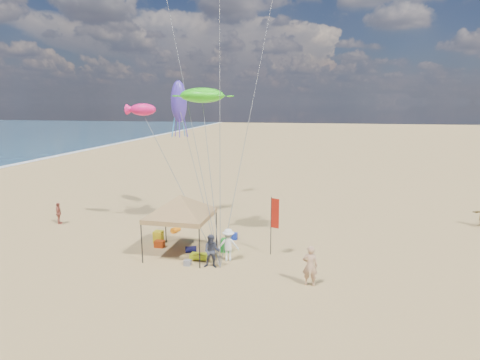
% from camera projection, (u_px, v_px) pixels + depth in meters
% --- Properties ---
extents(ground, '(280.00, 280.00, 0.00)m').
position_uv_depth(ground, '(228.00, 273.00, 18.94)').
color(ground, tan).
rests_on(ground, ground).
extents(canopy_tent, '(6.20, 6.20, 3.82)m').
position_uv_depth(canopy_tent, '(180.00, 197.00, 20.71)').
color(canopy_tent, black).
rests_on(canopy_tent, ground).
extents(feather_flag, '(0.46, 0.21, 3.20)m').
position_uv_depth(feather_flag, '(274.00, 217.00, 20.80)').
color(feather_flag, black).
rests_on(feather_flag, ground).
extents(cooler_red, '(0.54, 0.38, 0.38)m').
position_uv_depth(cooler_red, '(159.00, 244.00, 22.34)').
color(cooler_red, '#BD3B0F').
rests_on(cooler_red, ground).
extents(cooler_blue, '(0.54, 0.38, 0.38)m').
position_uv_depth(cooler_blue, '(233.00, 236.00, 23.64)').
color(cooler_blue, '#132A9C').
rests_on(cooler_blue, ground).
extents(bag_navy, '(0.69, 0.54, 0.36)m').
position_uv_depth(bag_navy, '(191.00, 249.00, 21.52)').
color(bag_navy, '#0C0B33').
rests_on(bag_navy, ground).
extents(bag_orange, '(0.54, 0.69, 0.36)m').
position_uv_depth(bag_orange, '(176.00, 230.00, 24.87)').
color(bag_orange, orange).
rests_on(bag_orange, ground).
extents(chair_green, '(0.50, 0.50, 0.70)m').
position_uv_depth(chair_green, '(226.00, 245.00, 21.67)').
color(chair_green, '#188722').
rests_on(chair_green, ground).
extents(chair_yellow, '(0.50, 0.50, 0.70)m').
position_uv_depth(chair_yellow, '(158.00, 237.00, 23.03)').
color(chair_yellow, yellow).
rests_on(chair_yellow, ground).
extents(crate_grey, '(0.34, 0.30, 0.28)m').
position_uv_depth(crate_grey, '(187.00, 263.00, 19.85)').
color(crate_grey, slate).
rests_on(crate_grey, ground).
extents(beach_cart, '(0.90, 0.50, 0.24)m').
position_uv_depth(beach_cart, '(199.00, 256.00, 20.54)').
color(beach_cart, '#BFDC18').
rests_on(beach_cart, ground).
extents(person_near_a, '(0.68, 0.45, 1.86)m').
position_uv_depth(person_near_a, '(310.00, 266.00, 17.54)').
color(person_near_a, tan).
rests_on(person_near_a, ground).
extents(person_near_b, '(0.89, 0.72, 1.70)m').
position_uv_depth(person_near_b, '(212.00, 251.00, 19.45)').
color(person_near_b, '#353949').
rests_on(person_near_b, ground).
extents(person_near_c, '(1.18, 0.77, 1.72)m').
position_uv_depth(person_near_c, '(228.00, 245.00, 20.33)').
color(person_near_c, white).
rests_on(person_near_c, ground).
extents(person_far_a, '(0.68, 0.93, 1.47)m').
position_uv_depth(person_far_a, '(59.00, 213.00, 26.51)').
color(person_far_a, '#A75240').
rests_on(person_far_a, ground).
extents(turtle_kite, '(2.84, 2.39, 0.86)m').
position_uv_depth(turtle_kite, '(202.00, 95.00, 22.87)').
color(turtle_kite, '#34F21A').
rests_on(turtle_kite, ground).
extents(fish_kite, '(1.71, 0.96, 0.73)m').
position_uv_depth(fish_kite, '(143.00, 110.00, 23.79)').
color(fish_kite, '#FC166E').
rests_on(fish_kite, ground).
extents(squid_kite, '(1.22, 1.22, 2.87)m').
position_uv_depth(squid_kite, '(179.00, 102.00, 27.20)').
color(squid_kite, '#4632B1').
rests_on(squid_kite, ground).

